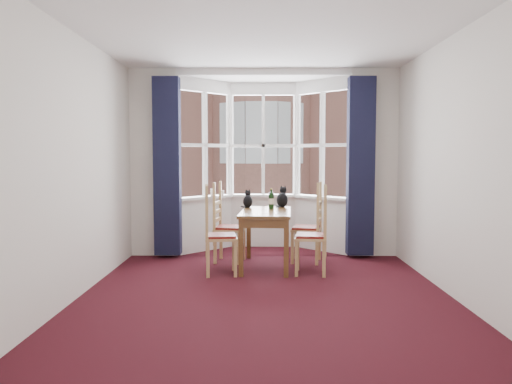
{
  "coord_description": "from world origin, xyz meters",
  "views": [
    {
      "loc": [
        -0.07,
        -5.26,
        1.51
      ],
      "look_at": [
        -0.11,
        1.05,
        1.05
      ],
      "focal_mm": 35.0,
      "sensor_mm": 36.0,
      "label": 1
    }
  ],
  "objects_px": {
    "dining_table": "(266,219)",
    "chair_left_near": "(214,238)",
    "chair_right_near": "(318,237)",
    "chair_right_far": "(313,229)",
    "cat_left": "(248,200)",
    "candle_short": "(222,193)",
    "chair_left_far": "(223,229)",
    "candle_tall": "(212,193)",
    "wine_bottle": "(271,200)",
    "cat_right": "(282,199)"
  },
  "relations": [
    {
      "from": "chair_left_far",
      "to": "candle_tall",
      "type": "height_order",
      "value": "candle_tall"
    },
    {
      "from": "cat_left",
      "to": "dining_table",
      "type": "bearing_deg",
      "value": -60.16
    },
    {
      "from": "chair_right_near",
      "to": "candle_short",
      "type": "relative_size",
      "value": 10.33
    },
    {
      "from": "chair_right_near",
      "to": "chair_right_far",
      "type": "xyz_separation_m",
      "value": [
        0.01,
        0.71,
        0.0
      ]
    },
    {
      "from": "chair_left_near",
      "to": "chair_right_far",
      "type": "relative_size",
      "value": 1.0
    },
    {
      "from": "chair_left_near",
      "to": "cat_right",
      "type": "relative_size",
      "value": 2.89
    },
    {
      "from": "candle_short",
      "to": "chair_left_far",
      "type": "bearing_deg",
      "value": -84.67
    },
    {
      "from": "candle_tall",
      "to": "wine_bottle",
      "type": "bearing_deg",
      "value": -45.9
    },
    {
      "from": "dining_table",
      "to": "chair_left_near",
      "type": "xyz_separation_m",
      "value": [
        -0.67,
        -0.42,
        -0.18
      ]
    },
    {
      "from": "chair_left_near",
      "to": "cat_right",
      "type": "bearing_deg",
      "value": 45.71
    },
    {
      "from": "chair_left_near",
      "to": "chair_right_near",
      "type": "bearing_deg",
      "value": 0.78
    },
    {
      "from": "chair_right_near",
      "to": "wine_bottle",
      "type": "xyz_separation_m",
      "value": [
        -0.58,
        0.63,
        0.42
      ]
    },
    {
      "from": "cat_right",
      "to": "candle_short",
      "type": "height_order",
      "value": "cat_right"
    },
    {
      "from": "chair_left_near",
      "to": "candle_tall",
      "type": "distance_m",
      "value": 1.66
    },
    {
      "from": "chair_left_near",
      "to": "cat_left",
      "type": "relative_size",
      "value": 3.45
    },
    {
      "from": "chair_left_far",
      "to": "chair_right_near",
      "type": "xyz_separation_m",
      "value": [
        1.26,
        -0.75,
        0.0
      ]
    },
    {
      "from": "dining_table",
      "to": "candle_tall",
      "type": "relative_size",
      "value": 10.98
    },
    {
      "from": "dining_table",
      "to": "chair_right_near",
      "type": "xyz_separation_m",
      "value": [
        0.66,
        -0.4,
        -0.18
      ]
    },
    {
      "from": "chair_left_near",
      "to": "candle_short",
      "type": "xyz_separation_m",
      "value": [
        -0.01,
        1.62,
        0.44
      ]
    },
    {
      "from": "chair_left_near",
      "to": "cat_right",
      "type": "xyz_separation_m",
      "value": [
        0.91,
        0.94,
        0.42
      ]
    },
    {
      "from": "chair_left_far",
      "to": "cat_right",
      "type": "bearing_deg",
      "value": 11.07
    },
    {
      "from": "chair_left_near",
      "to": "chair_right_near",
      "type": "xyz_separation_m",
      "value": [
        1.32,
        0.02,
        0.0
      ]
    },
    {
      "from": "chair_right_near",
      "to": "cat_left",
      "type": "relative_size",
      "value": 3.45
    },
    {
      "from": "chair_left_far",
      "to": "chair_right_near",
      "type": "height_order",
      "value": "same"
    },
    {
      "from": "candle_tall",
      "to": "dining_table",
      "type": "bearing_deg",
      "value": -54.5
    },
    {
      "from": "chair_right_near",
      "to": "chair_right_far",
      "type": "distance_m",
      "value": 0.71
    },
    {
      "from": "chair_left_near",
      "to": "candle_short",
      "type": "relative_size",
      "value": 10.33
    },
    {
      "from": "chair_left_far",
      "to": "candle_short",
      "type": "xyz_separation_m",
      "value": [
        -0.08,
        0.85,
        0.44
      ]
    },
    {
      "from": "chair_left_near",
      "to": "candle_tall",
      "type": "xyz_separation_m",
      "value": [
        -0.17,
        1.59,
        0.46
      ]
    },
    {
      "from": "chair_left_far",
      "to": "candle_tall",
      "type": "distance_m",
      "value": 0.96
    },
    {
      "from": "wine_bottle",
      "to": "candle_short",
      "type": "bearing_deg",
      "value": 128.01
    },
    {
      "from": "dining_table",
      "to": "chair_right_near",
      "type": "relative_size",
      "value": 1.38
    },
    {
      "from": "chair_right_far",
      "to": "candle_tall",
      "type": "height_order",
      "value": "candle_tall"
    },
    {
      "from": "chair_left_near",
      "to": "candle_short",
      "type": "distance_m",
      "value": 1.68
    },
    {
      "from": "candle_short",
      "to": "chair_left_near",
      "type": "bearing_deg",
      "value": -89.56
    },
    {
      "from": "chair_left_near",
      "to": "dining_table",
      "type": "bearing_deg",
      "value": 32.27
    },
    {
      "from": "chair_left_near",
      "to": "candle_tall",
      "type": "relative_size",
      "value": 7.93
    },
    {
      "from": "cat_left",
      "to": "candle_short",
      "type": "relative_size",
      "value": 2.99
    },
    {
      "from": "dining_table",
      "to": "candle_short",
      "type": "relative_size",
      "value": 14.29
    },
    {
      "from": "candle_tall",
      "to": "candle_short",
      "type": "bearing_deg",
      "value": 11.11
    },
    {
      "from": "chair_right_near",
      "to": "wine_bottle",
      "type": "height_order",
      "value": "wine_bottle"
    },
    {
      "from": "chair_right_far",
      "to": "cat_right",
      "type": "bearing_deg",
      "value": 153.57
    },
    {
      "from": "dining_table",
      "to": "cat_left",
      "type": "height_order",
      "value": "cat_left"
    },
    {
      "from": "chair_right_near",
      "to": "candle_short",
      "type": "height_order",
      "value": "candle_short"
    },
    {
      "from": "chair_right_near",
      "to": "candle_tall",
      "type": "xyz_separation_m",
      "value": [
        -1.49,
        1.57,
        0.46
      ]
    },
    {
      "from": "chair_left_far",
      "to": "cat_left",
      "type": "height_order",
      "value": "cat_left"
    },
    {
      "from": "wine_bottle",
      "to": "chair_left_near",
      "type": "bearing_deg",
      "value": -139.0
    },
    {
      "from": "dining_table",
      "to": "chair_left_near",
      "type": "relative_size",
      "value": 1.38
    },
    {
      "from": "chair_right_far",
      "to": "candle_tall",
      "type": "bearing_deg",
      "value": 150.11
    },
    {
      "from": "cat_left",
      "to": "candle_tall",
      "type": "distance_m",
      "value": 0.93
    }
  ]
}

